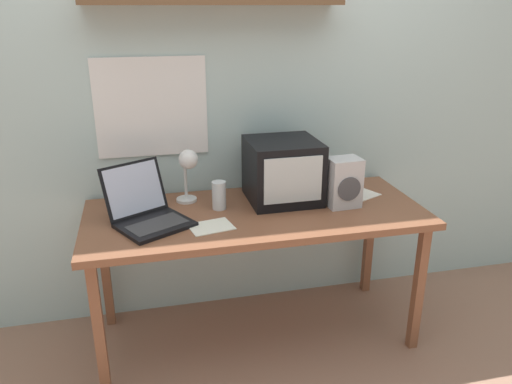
{
  "coord_description": "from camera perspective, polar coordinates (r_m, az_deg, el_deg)",
  "views": [
    {
      "loc": [
        -0.52,
        -2.2,
        1.67
      ],
      "look_at": [
        0.0,
        0.0,
        0.82
      ],
      "focal_mm": 35.0,
      "sensor_mm": 36.0,
      "label": 1
    }
  ],
  "objects": [
    {
      "name": "laptop",
      "position": [
        2.36,
        -12.48,
        -1.9
      ],
      "size": [
        0.43,
        0.44,
        0.26
      ],
      "rotation": [
        0.0,
        0.0,
        0.5
      ],
      "color": "black",
      "rests_on": "corner_desk"
    },
    {
      "name": "desk_lamp",
      "position": [
        2.5,
        -7.79,
        2.91
      ],
      "size": [
        0.11,
        0.16,
        0.29
      ],
      "rotation": [
        0.0,
        0.0,
        0.24
      ],
      "color": "white",
      "rests_on": "corner_desk"
    },
    {
      "name": "space_heater",
      "position": [
        2.51,
        9.96,
        1.09
      ],
      "size": [
        0.17,
        0.14,
        0.25
      ],
      "rotation": [
        0.0,
        0.0,
        0.07
      ],
      "color": "silver",
      "rests_on": "corner_desk"
    },
    {
      "name": "crt_monitor",
      "position": [
        2.55,
        3.07,
        2.46
      ],
      "size": [
        0.36,
        0.36,
        0.31
      ],
      "rotation": [
        0.0,
        0.0,
        0.01
      ],
      "color": "black",
      "rests_on": "corner_desk"
    },
    {
      "name": "corner_desk",
      "position": [
        2.48,
        0.0,
        -3.49
      ],
      "size": [
        1.66,
        0.69,
        0.72
      ],
      "color": "brown",
      "rests_on": "ground_plane"
    },
    {
      "name": "ground_plane",
      "position": [
        2.81,
        0.0,
        -15.86
      ],
      "size": [
        12.0,
        12.0,
        0.0
      ],
      "primitive_type": "plane",
      "color": "#A1755F"
    },
    {
      "name": "printed_handout",
      "position": [
        2.73,
        11.34,
        -0.18
      ],
      "size": [
        0.26,
        0.26,
        0.0
      ],
      "rotation": [
        0.0,
        0.0,
        0.44
      ],
      "color": "white",
      "rests_on": "corner_desk"
    },
    {
      "name": "back_wall",
      "position": [
        2.67,
        -2.14,
        12.94
      ],
      "size": [
        5.6,
        0.24,
        2.6
      ],
      "color": "silver",
      "rests_on": "ground_plane"
    },
    {
      "name": "juice_glass",
      "position": [
        2.47,
        -4.24,
        -0.53
      ],
      "size": [
        0.07,
        0.07,
        0.14
      ],
      "color": "white",
      "rests_on": "corner_desk"
    },
    {
      "name": "open_notebook",
      "position": [
        2.29,
        -5.16,
        -3.96
      ],
      "size": [
        0.22,
        0.18,
        0.0
      ],
      "rotation": [
        0.0,
        0.0,
        0.2
      ],
      "color": "white",
      "rests_on": "corner_desk"
    }
  ]
}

